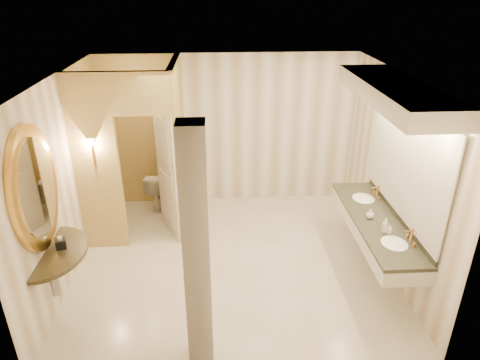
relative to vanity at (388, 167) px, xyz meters
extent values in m
plane|color=silver|center=(-1.98, 0.40, -1.63)|extent=(4.50, 4.50, 0.00)
plane|color=white|center=(-1.98, 0.40, 1.07)|extent=(4.50, 4.50, 0.00)
cube|color=#F0E3D0|center=(-1.98, 2.40, -0.28)|extent=(4.50, 0.02, 2.70)
cube|color=#F0E3D0|center=(-1.98, -1.60, -0.28)|extent=(4.50, 0.02, 2.70)
cube|color=#F0E3D0|center=(-4.23, 0.40, -0.28)|extent=(0.02, 4.00, 2.70)
cube|color=#F0E3D0|center=(0.27, 0.40, -0.28)|extent=(0.02, 4.00, 2.70)
cube|color=tan|center=(-2.78, 1.65, -0.28)|extent=(0.10, 1.50, 2.70)
cube|color=tan|center=(-3.90, 0.90, -0.28)|extent=(0.65, 0.10, 2.70)
cube|color=tan|center=(-3.18, 0.90, 0.77)|extent=(0.80, 0.10, 0.60)
cube|color=beige|center=(-2.95, 1.26, -0.58)|extent=(0.39, 0.74, 2.10)
cylinder|color=#C0813D|center=(-3.90, 0.83, -0.08)|extent=(0.03, 0.03, 0.30)
cone|color=beige|center=(-3.90, 0.83, 0.12)|extent=(0.14, 0.14, 0.14)
cube|color=beige|center=(-0.03, 0.00, -0.90)|extent=(0.60, 2.19, 0.24)
cube|color=black|center=(-0.03, 0.00, -0.78)|extent=(0.64, 2.23, 0.05)
cube|color=black|center=(0.25, 0.00, -0.71)|extent=(0.03, 2.19, 0.10)
ellipsoid|color=white|center=(-0.03, -0.59, -0.80)|extent=(0.40, 0.44, 0.15)
cylinder|color=#C0813D|center=(0.17, -0.59, -0.67)|extent=(0.03, 0.03, 0.22)
ellipsoid|color=white|center=(-0.03, 0.59, -0.80)|extent=(0.40, 0.44, 0.15)
cylinder|color=#C0813D|center=(0.17, 0.59, -0.67)|extent=(0.03, 0.03, 0.22)
cube|color=white|center=(0.25, 0.00, 0.07)|extent=(0.03, 2.19, 1.40)
cube|color=beige|center=(-0.03, 0.00, 0.96)|extent=(0.75, 2.39, 0.22)
cylinder|color=black|center=(-4.21, -0.53, -0.78)|extent=(1.14, 1.14, 0.05)
cube|color=beige|center=(-4.17, -0.53, -1.08)|extent=(0.10, 0.10, 0.60)
cylinder|color=gold|center=(-4.19, -0.53, 0.07)|extent=(0.07, 1.14, 1.14)
cylinder|color=white|center=(-4.15, -0.53, 0.07)|extent=(0.02, 0.91, 0.91)
cube|color=beige|center=(-2.39, -1.36, -0.28)|extent=(0.26, 0.26, 2.70)
cube|color=black|center=(-4.06, -0.46, -0.69)|extent=(0.15, 0.15, 0.12)
imported|color=white|center=(-3.21, 2.15, -1.28)|extent=(0.51, 0.74, 0.70)
imported|color=beige|center=(-0.01, -0.37, -0.69)|extent=(0.05, 0.06, 0.12)
imported|color=silver|center=(-0.13, 0.01, -0.69)|extent=(0.12, 0.12, 0.13)
imported|color=#C6B28C|center=(-0.07, -0.34, -0.65)|extent=(0.09, 0.09, 0.20)
camera|label=1|loc=(-2.17, -4.87, 2.17)|focal=32.00mm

